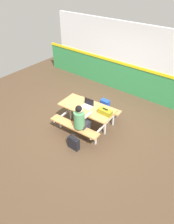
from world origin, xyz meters
TOP-DOWN VIEW (x-y plane):
  - ground_plane at (0.00, 0.00)m, footprint 10.00×10.00m
  - accent_backdrop at (0.00, 2.64)m, footprint 8.00×0.14m
  - picnic_table_main at (0.11, 0.00)m, footprint 1.69×1.65m
  - student_nearer at (0.33, -0.54)m, footprint 0.38×0.53m
  - laptop_silver at (0.11, 0.04)m, footprint 0.33×0.24m
  - toolbox_grey at (0.72, 0.04)m, footprint 0.40×0.18m
  - backpack_dark at (0.08, 1.03)m, footprint 0.30×0.22m
  - tote_bag_bright at (0.41, -0.96)m, footprint 0.34×0.21m

SIDE VIEW (x-z plane):
  - ground_plane at x=0.00m, z-range -0.02..0.00m
  - tote_bag_bright at x=0.41m, z-range -0.02..0.41m
  - backpack_dark at x=0.08m, z-range 0.00..0.44m
  - picnic_table_main at x=0.11m, z-range 0.20..0.94m
  - student_nearer at x=0.33m, z-range 0.10..1.31m
  - laptop_silver at x=0.11m, z-range 0.67..0.90m
  - toolbox_grey at x=0.72m, z-range 0.72..0.90m
  - accent_backdrop at x=0.00m, z-range -0.05..2.55m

